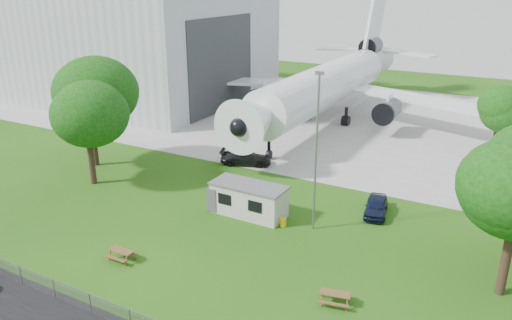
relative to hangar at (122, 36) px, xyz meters
The scene contains 14 objects.
ground 53.16m from the hangar, 43.47° to the right, with size 160.00×160.00×0.00m, color #336817.
concrete_apron 39.17m from the hangar, ahead, with size 120.00×46.00×0.03m, color #B7B7B2.
hangar is the anchor object (origin of this frame).
airliner 36.21m from the hangar, ahead, with size 46.36×47.73×17.69m.
site_cabin 51.14m from the hangar, 36.45° to the right, with size 6.77×2.80×2.62m.
picnic_west 55.15m from the hangar, 47.87° to the right, with size 1.80×1.50×0.76m, color brown, non-canonical shape.
picnic_east 64.23m from the hangar, 36.67° to the right, with size 1.80×1.50×0.76m, color brown, non-canonical shape.
fence 60.00m from the hangar, 50.15° to the right, with size 58.00×0.04×1.30m, color gray.
lamp_mast 55.06m from the hangar, 32.84° to the right, with size 0.16×0.16×12.00m, color slate.
tree_west_big 34.80m from the hangar, 52.53° to the right, with size 8.66×8.66×11.70m.
tree_west_small 39.92m from the hangar, 51.84° to the right, with size 7.14×7.14×9.85m.
tree_far_apron 57.14m from the hangar, ahead, with size 5.69×5.69×8.17m.
car_ne_hatch 56.31m from the hangar, 26.72° to the right, with size 1.70×4.22×1.44m, color black.
car_apron_van 40.96m from the hangar, 30.13° to the right, with size 2.11×5.19×1.50m, color black.
Camera 1 is at (20.85, -25.94, 18.13)m, focal length 35.00 mm.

